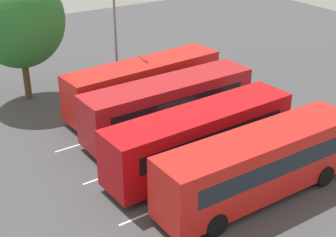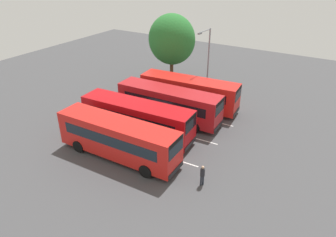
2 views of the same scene
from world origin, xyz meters
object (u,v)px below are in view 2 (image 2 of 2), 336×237
at_px(bus_center_left, 137,118).
at_px(street_lamp, 207,58).
at_px(bus_center_right, 169,103).
at_px(pedestrian, 202,174).
at_px(depot_tree, 172,40).
at_px(bus_far_right, 189,92).
at_px(bus_far_left, 118,138).

bearing_deg(bus_center_left, street_lamp, 80.27).
bearing_deg(bus_center_right, pedestrian, -47.82).
distance_m(street_lamp, depot_tree, 6.18).
relative_size(bus_center_right, depot_tree, 1.25).
relative_size(pedestrian, depot_tree, 0.19).
bearing_deg(bus_far_right, bus_center_left, -103.26).
xyz_separation_m(bus_center_right, depot_tree, (-5.24, 9.28, 3.54)).
distance_m(bus_far_right, pedestrian, 12.68).
bearing_deg(bus_center_left, pedestrian, -25.19).
distance_m(pedestrian, depot_tree, 21.10).
xyz_separation_m(bus_far_left, bus_center_right, (0.06, 7.59, 0.00)).
bearing_deg(depot_tree, bus_center_right, -60.57).
distance_m(bus_center_left, bus_far_right, 7.63).
height_order(bus_far_right, depot_tree, depot_tree).
distance_m(bus_center_left, street_lamp, 11.70).
relative_size(bus_center_right, street_lamp, 1.37).
bearing_deg(bus_far_right, street_lamp, 83.32).
bearing_deg(bus_center_left, depot_tree, 105.20).
distance_m(bus_far_left, depot_tree, 17.99).
bearing_deg(bus_center_left, bus_center_right, 76.03).
relative_size(bus_far_left, depot_tree, 1.24).
relative_size(bus_center_left, pedestrian, 6.47).
bearing_deg(bus_far_right, bus_center_right, -100.78).
bearing_deg(bus_far_left, street_lamp, 86.48).
height_order(bus_far_left, depot_tree, depot_tree).
relative_size(bus_far_left, bus_far_right, 0.99).
relative_size(bus_center_left, bus_center_right, 1.00).
distance_m(bus_center_left, bus_center_right, 4.18).
relative_size(bus_far_left, bus_center_right, 1.00).
distance_m(bus_center_right, pedestrian, 10.20).
height_order(bus_far_right, pedestrian, bus_far_right).
height_order(pedestrian, depot_tree, depot_tree).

